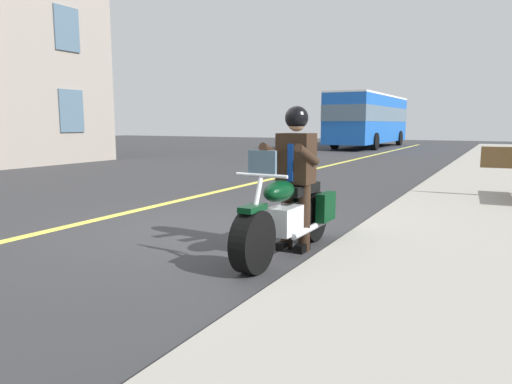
% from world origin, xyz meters
% --- Properties ---
extents(ground_plane, '(80.00, 80.00, 0.00)m').
position_xyz_m(ground_plane, '(0.00, 0.00, 0.00)').
color(ground_plane, '#333335').
extents(lane_center_stripe, '(60.00, 0.16, 0.01)m').
position_xyz_m(lane_center_stripe, '(0.00, -2.00, 0.01)').
color(lane_center_stripe, '#E5DB4C').
rests_on(lane_center_stripe, ground_plane).
extents(motorcycle_main, '(2.21, 0.61, 1.26)m').
position_xyz_m(motorcycle_main, '(0.52, 1.51, 0.45)').
color(motorcycle_main, black).
rests_on(motorcycle_main, ground_plane).
extents(rider_main, '(0.62, 0.55, 1.74)m').
position_xyz_m(rider_main, '(0.33, 1.51, 1.04)').
color(rider_main, black).
rests_on(rider_main, ground_plane).
extents(bus_near, '(11.05, 2.70, 3.30)m').
position_xyz_m(bus_near, '(-24.80, -4.26, 1.87)').
color(bus_near, blue).
rests_on(bus_near, ground_plane).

